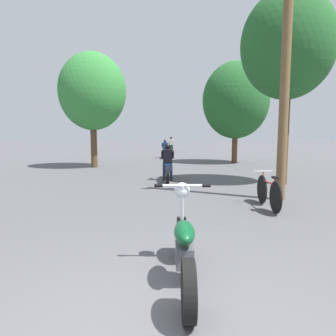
{
  "coord_description": "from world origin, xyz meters",
  "views": [
    {
      "loc": [
        0.13,
        -2.25,
        1.74
      ],
      "look_at": [
        0.1,
        5.08,
        0.9
      ],
      "focal_mm": 32.0,
      "sensor_mm": 36.0,
      "label": 1
    }
  ],
  "objects": [
    {
      "name": "utility_pole",
      "position": [
        3.12,
        5.58,
        3.61
      ],
      "size": [
        1.1,
        0.24,
        7.05
      ],
      "color": "brown",
      "rests_on": "ground"
    },
    {
      "name": "roadside_tree_right_near",
      "position": [
        4.1,
        8.03,
        4.63
      ],
      "size": [
        3.1,
        2.79,
        6.44
      ],
      "color": "#513A23",
      "rests_on": "ground"
    },
    {
      "name": "roadside_tree_right_far",
      "position": [
        4.1,
        15.57,
        3.68
      ],
      "size": [
        3.88,
        3.49,
        5.92
      ],
      "color": "#513A23",
      "rests_on": "ground"
    },
    {
      "name": "roadside_tree_left",
      "position": [
        -3.7,
        13.21,
        3.85
      ],
      "size": [
        3.39,
        3.05,
        5.82
      ],
      "color": "#513A23",
      "rests_on": "ground"
    },
    {
      "name": "motorcycle_foreground",
      "position": [
        0.32,
        1.14,
        0.43
      ],
      "size": [
        0.74,
        2.0,
        1.09
      ],
      "color": "black",
      "rests_on": "ground"
    },
    {
      "name": "motorcycle_rider_lead",
      "position": [
        0.12,
        8.84,
        0.52
      ],
      "size": [
        0.5,
        2.01,
        1.39
      ],
      "color": "black",
      "rests_on": "ground"
    },
    {
      "name": "motorcycle_rider_mid",
      "position": [
        -0.09,
        19.19,
        0.51
      ],
      "size": [
        0.5,
        2.08,
        1.35
      ],
      "color": "black",
      "rests_on": "ground"
    },
    {
      "name": "motorcycle_rider_far",
      "position": [
        0.44,
        27.0,
        0.55
      ],
      "size": [
        0.5,
        2.03,
        1.46
      ],
      "color": "black",
      "rests_on": "ground"
    },
    {
      "name": "bicycle_parked",
      "position": [
        2.49,
        4.65,
        0.38
      ],
      "size": [
        0.44,
        1.67,
        0.83
      ],
      "color": "black",
      "rests_on": "ground"
    }
  ]
}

